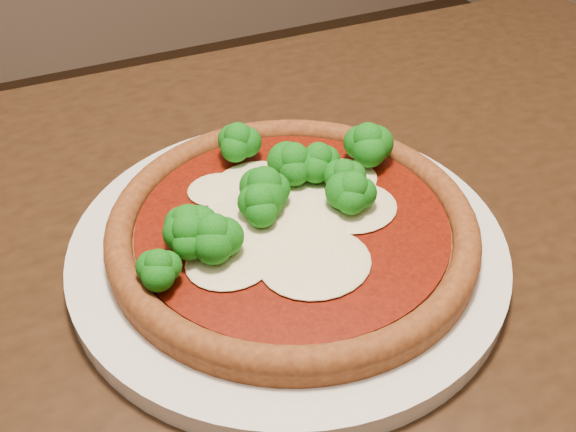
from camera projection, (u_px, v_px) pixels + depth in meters
name	position (u px, v px, depth m)	size (l,w,h in m)	color
dining_table	(283.00, 355.00, 0.56)	(1.21, 0.80, 0.75)	black
plate	(288.00, 246.00, 0.51)	(0.34, 0.34, 0.02)	silver
pizza	(288.00, 217.00, 0.50)	(0.29, 0.29, 0.06)	brown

